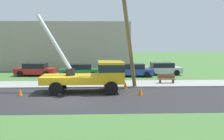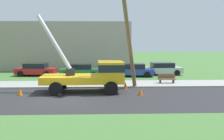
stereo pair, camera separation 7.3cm
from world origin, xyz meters
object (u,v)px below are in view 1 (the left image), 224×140
Objects in this scene: utility_truck at (94,74)px; traffic_cone_curbside at (125,85)px; leaning_utility_pole at (128,33)px; parked_sedan_green at (80,70)px; parked_sedan_blue at (133,70)px; parked_sedan_red at (36,69)px; park_bench at (166,79)px; traffic_cone_behind at (20,92)px; traffic_cone_ahead at (141,91)px; parked_sedan_silver at (162,69)px.

utility_truck is 12.21× the size of traffic_cone_curbside.
leaning_utility_pole is 9.44m from parked_sedan_green.
traffic_cone_curbside is 7.25m from parked_sedan_blue.
parked_sedan_red is at bearing 169.56° from parked_sedan_green.
utility_truck is 7.34m from park_bench.
traffic_cone_behind is (-5.29, -1.10, -1.13)m from utility_truck.
leaning_utility_pole reaches higher than utility_truck.
parked_sedan_blue is at bearing 45.12° from traffic_cone_behind.
leaning_utility_pole is 4.82m from traffic_cone_ahead.
traffic_cone_behind is at bearing 178.42° from traffic_cone_ahead.
parked_sedan_red is (-9.40, 7.96, 0.43)m from traffic_cone_curbside.
traffic_cone_ahead is at bearing -71.28° from traffic_cone_curbside.
traffic_cone_curbside is at bearing 16.54° from traffic_cone_behind.
leaning_utility_pole is 1.95× the size of parked_sedan_silver.
parked_sedan_silver is (9.36, 1.16, 0.00)m from parked_sedan_green.
parked_sedan_green is at bearing 69.41° from traffic_cone_behind.
utility_truck is 12.21× the size of traffic_cone_ahead.
utility_truck is at bearing -116.14° from parked_sedan_blue.
utility_truck reaches higher than parked_sedan_silver.
parked_sedan_blue is (1.37, 7.45, -3.80)m from leaning_utility_pole.
parked_sedan_red is 1.00× the size of parked_sedan_blue.
parked_sedan_green is at bearing 121.63° from traffic_cone_curbside.
traffic_cone_behind is at bearing -163.46° from traffic_cone_curbside.
parked_sedan_red is at bearing 156.07° from park_bench.
traffic_cone_curbside is at bearing 25.78° from utility_truck.
leaning_utility_pole is 10.55m from parked_sedan_silver.
leaning_utility_pole is at bearing -41.06° from parked_sedan_red.
parked_sedan_red is (-1.57, 10.28, 0.43)m from traffic_cone_behind.
traffic_cone_ahead is 14.71m from parked_sedan_red.
parked_sedan_red is at bearing 138.94° from leaning_utility_pole.
parked_sedan_green is 5.85m from parked_sedan_blue.
parked_sedan_red is at bearing 139.76° from traffic_cone_curbside.
leaning_utility_pole is 2.00× the size of parked_sedan_green.
parked_sedan_blue is at bearing 115.71° from park_bench.
parked_sedan_silver is at bearing 60.33° from leaning_utility_pole.
parked_sedan_green and parked_sedan_blue have the same top height.
parked_sedan_blue is at bearing -4.61° from parked_sedan_red.
traffic_cone_curbside is (2.55, 1.23, -1.13)m from utility_truck.
parked_sedan_silver is (4.16, 10.74, 0.43)m from traffic_cone_ahead.
traffic_cone_behind is 16.62m from parked_sedan_silver.
traffic_cone_behind is 0.12× the size of parked_sedan_red.
parked_sedan_red is (-10.27, 10.52, 0.43)m from traffic_cone_ahead.
traffic_cone_behind is (-8.71, 0.24, 0.00)m from traffic_cone_ahead.
leaning_utility_pole reaches higher than traffic_cone_curbside.
utility_truck is 12.10m from parked_sedan_silver.
parked_sedan_red is 14.62m from park_bench.
utility_truck is 3.84m from traffic_cone_ahead.
leaning_utility_pole reaches higher than traffic_cone_ahead.
utility_truck is 1.51× the size of parked_sedan_silver.
parked_sedan_red is 2.83× the size of park_bench.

